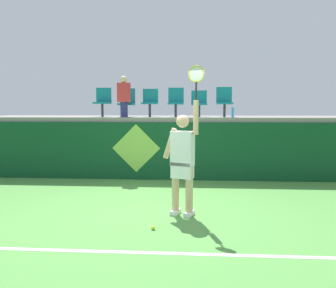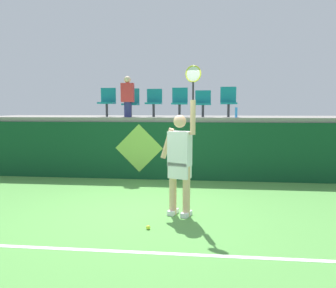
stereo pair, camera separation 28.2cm
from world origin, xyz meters
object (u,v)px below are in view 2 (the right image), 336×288
at_px(stadium_chair_4, 203,102).
at_px(stadium_chair_5, 228,100).
at_px(stadium_chair_3, 180,101).
at_px(water_bottle, 236,112).
at_px(stadium_chair_2, 154,101).
at_px(tennis_player, 180,159).
at_px(stadium_chair_0, 107,101).
at_px(tennis_ball, 148,227).
at_px(stadium_chair_1, 131,101).
at_px(spectator_0, 128,96).

xyz_separation_m(stadium_chair_4, stadium_chair_5, (0.71, 0.01, 0.05)).
bearing_deg(stadium_chair_4, stadium_chair_3, 179.38).
relative_size(water_bottle, stadium_chair_3, 0.32).
height_order(water_bottle, stadium_chair_2, stadium_chair_2).
distance_m(tennis_player, stadium_chair_0, 4.58).
height_order(stadium_chair_2, stadium_chair_3, stadium_chair_3).
bearing_deg(tennis_player, stadium_chair_2, 105.18).
bearing_deg(stadium_chair_3, stadium_chair_0, -179.95).
distance_m(tennis_ball, stadium_chair_3, 4.95).
xyz_separation_m(water_bottle, stadium_chair_1, (-2.92, 0.64, 0.31)).
height_order(water_bottle, stadium_chair_4, stadium_chair_4).
xyz_separation_m(water_bottle, stadium_chair_5, (-0.16, 0.64, 0.33)).
height_order(tennis_ball, stadium_chair_0, stadium_chair_0).
distance_m(stadium_chair_0, stadium_chair_5, 3.46).
distance_m(tennis_player, water_bottle, 3.43).
bearing_deg(stadium_chair_3, stadium_chair_5, 0.04).
bearing_deg(stadium_chair_4, tennis_player, -95.74).
height_order(stadium_chair_0, stadium_chair_3, stadium_chair_0).
height_order(water_bottle, stadium_chair_3, stadium_chair_3).
bearing_deg(stadium_chair_5, stadium_chair_0, -179.95).
xyz_separation_m(water_bottle, stadium_chair_2, (-2.26, 0.64, 0.31)).
distance_m(tennis_player, stadium_chair_5, 4.06).
distance_m(tennis_player, stadium_chair_1, 4.25).
bearing_deg(stadium_chair_2, stadium_chair_0, 179.89).
bearing_deg(tennis_ball, stadium_chair_5, 71.32).
distance_m(tennis_ball, stadium_chair_4, 4.99).
xyz_separation_m(tennis_ball, stadium_chair_0, (-1.94, 4.49, 2.07)).
distance_m(tennis_player, tennis_ball, 1.29).
bearing_deg(stadium_chair_1, stadium_chair_5, 0.01).
bearing_deg(water_bottle, tennis_player, -111.75).
distance_m(stadium_chair_1, stadium_chair_5, 2.77).
bearing_deg(stadium_chair_5, tennis_player, -106.09).
bearing_deg(spectator_0, stadium_chair_3, 17.06).
xyz_separation_m(stadium_chair_3, stadium_chair_4, (0.66, -0.01, -0.04)).
xyz_separation_m(water_bottle, stadium_chair_0, (-3.62, 0.64, 0.33)).
relative_size(tennis_ball, stadium_chair_5, 0.08).
distance_m(stadium_chair_0, stadium_chair_3, 2.10).
height_order(stadium_chair_2, spectator_0, spectator_0).
bearing_deg(stadium_chair_0, stadium_chair_1, 0.21).
distance_m(stadium_chair_1, stadium_chair_3, 1.40).
relative_size(stadium_chair_1, stadium_chair_5, 0.97).
bearing_deg(tennis_player, spectator_0, 116.89).
relative_size(water_bottle, stadium_chair_4, 0.35).
distance_m(stadium_chair_3, stadium_chair_4, 0.66).
bearing_deg(stadium_chair_1, spectator_0, -90.00).
relative_size(stadium_chair_4, stadium_chair_5, 0.89).
relative_size(stadium_chair_0, stadium_chair_5, 0.99).
bearing_deg(stadium_chair_5, spectator_0, -171.13).
height_order(stadium_chair_5, spectator_0, spectator_0).
xyz_separation_m(tennis_ball, water_bottle, (1.68, 3.85, 1.74)).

